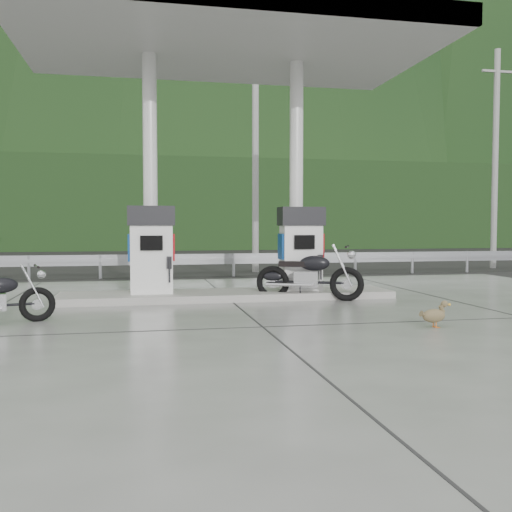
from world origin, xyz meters
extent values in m
plane|color=black|center=(0.00, 0.00, 0.00)|extent=(160.00, 160.00, 0.00)
cube|color=slate|center=(0.00, 0.00, 0.01)|extent=(18.00, 14.00, 0.02)
cube|color=gray|center=(0.00, 2.50, 0.10)|extent=(7.00, 1.40, 0.15)
cylinder|color=white|center=(-1.60, 2.90, 2.67)|extent=(0.30, 0.30, 5.00)
cylinder|color=white|center=(1.60, 2.90, 2.67)|extent=(0.30, 0.30, 5.00)
cube|color=beige|center=(0.00, 2.50, 5.37)|extent=(8.50, 5.00, 0.40)
cube|color=black|center=(0.00, 11.50, 0.00)|extent=(60.00, 7.00, 0.01)
cylinder|color=gray|center=(2.00, 9.50, 4.00)|extent=(0.22, 0.22, 8.00)
cylinder|color=gray|center=(11.00, 9.50, 4.00)|extent=(0.22, 0.22, 8.00)
cube|color=black|center=(0.00, 30.00, 3.00)|extent=(80.00, 6.00, 6.00)
camera|label=1|loc=(-1.81, -9.42, 1.56)|focal=40.00mm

